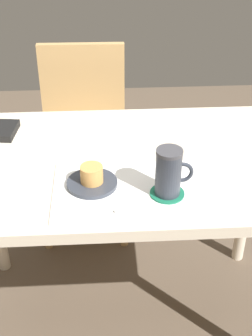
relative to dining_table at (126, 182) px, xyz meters
name	(u,v)px	position (x,y,z in m)	size (l,w,h in m)	color
ground_plane	(126,315)	(0.00, 0.00, -0.65)	(4.40, 4.40, 0.02)	brown
dining_table	(126,182)	(0.00, 0.00, 0.00)	(1.16, 0.69, 0.73)	beige
wooden_chair	(84,132)	(-0.16, 0.66, -0.17)	(0.43, 0.43, 0.84)	tan
placemat	(127,190)	(-0.01, -0.17, 0.09)	(0.42, 0.28, 0.00)	white
pastry_plate	(92,183)	(-0.11, -0.14, 0.10)	(0.15, 0.15, 0.01)	#333842
pastry	(92,174)	(-0.11, -0.14, 0.13)	(0.06, 0.06, 0.05)	tan
coffee_coaster	(167,193)	(0.10, -0.20, 0.10)	(0.10, 0.10, 0.01)	#196B4C
coffee_mug	(169,172)	(0.10, -0.20, 0.17)	(0.11, 0.07, 0.14)	#2D333D
teaspoon	(139,210)	(0.02, -0.27, 0.10)	(0.01, 0.01, 0.13)	silver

